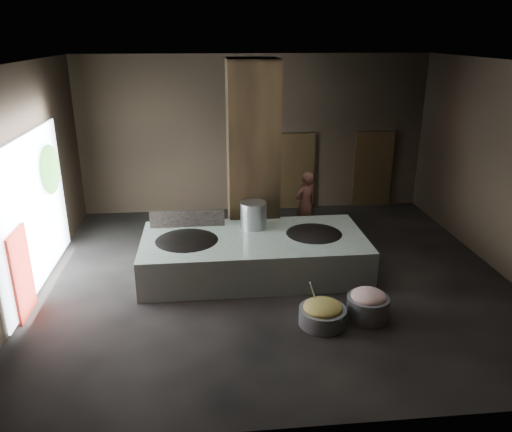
{
  "coord_description": "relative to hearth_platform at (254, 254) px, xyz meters",
  "views": [
    {
      "loc": [
        -1.41,
        -9.76,
        5.04
      ],
      "look_at": [
        -0.37,
        0.45,
        1.25
      ],
      "focal_mm": 35.0,
      "sensor_mm": 36.0,
      "label": 1
    }
  ],
  "objects": [
    {
      "name": "left_wall",
      "position": [
        -4.61,
        -0.24,
        1.83
      ],
      "size": [
        0.1,
        9.0,
        4.5
      ],
      "primitive_type": "cube",
      "color": "black",
      "rests_on": "ground"
    },
    {
      "name": "tree_silhouette",
      "position": [
        -4.41,
        1.06,
        1.78
      ],
      "size": [
        0.28,
        1.1,
        1.1
      ],
      "primitive_type": "ellipsoid",
      "color": "#194714",
      "rests_on": "left_opening"
    },
    {
      "name": "wok_right_rim",
      "position": [
        1.35,
        0.05,
        0.4
      ],
      "size": [
        1.46,
        1.46,
        0.05
      ],
      "primitive_type": "cylinder",
      "color": "black",
      "rests_on": "hearth_platform"
    },
    {
      "name": "veg_basin",
      "position": [
        1.05,
        -2.25,
        -0.26
      ],
      "size": [
        1.07,
        1.07,
        0.32
      ],
      "primitive_type": "cylinder",
      "rotation": [
        0.0,
        0.0,
        -0.27
      ],
      "color": "gray",
      "rests_on": "ground"
    },
    {
      "name": "wok_left",
      "position": [
        -1.45,
        -0.05,
        0.33
      ],
      "size": [
        1.54,
        1.54,
        0.42
      ],
      "primitive_type": "ellipsoid",
      "color": "black",
      "rests_on": "hearth_platform"
    },
    {
      "name": "left_opening",
      "position": [
        -4.51,
        -0.04,
        1.18
      ],
      "size": [
        0.04,
        4.2,
        3.1
      ],
      "primitive_type": "cube",
      "color": "white",
      "rests_on": "ground"
    },
    {
      "name": "platform_cap",
      "position": [
        0.0,
        0.0,
        0.39
      ],
      "size": [
        4.77,
        2.29,
        0.03
      ],
      "primitive_type": "cube",
      "color": "black",
      "rests_on": "hearth_platform"
    },
    {
      "name": "meat_fill",
      "position": [
        1.93,
        -2.12,
        0.03
      ],
      "size": [
        0.65,
        0.65,
        0.25
      ],
      "primitive_type": "ellipsoid",
      "color": "tan",
      "rests_on": "meat_basin"
    },
    {
      "name": "ladle",
      "position": [
        0.9,
        -2.1,
        0.13
      ],
      "size": [
        0.24,
        0.28,
        0.62
      ],
      "primitive_type": "cylinder",
      "rotation": [
        0.49,
        0.0,
        -0.71
      ],
      "color": "#ACAFB4",
      "rests_on": "veg_basin"
    },
    {
      "name": "wok_left_rim",
      "position": [
        -1.45,
        -0.05,
        0.4
      ],
      "size": [
        1.57,
        1.57,
        0.05
      ],
      "primitive_type": "cylinder",
      "color": "black",
      "rests_on": "hearth_platform"
    },
    {
      "name": "cook",
      "position": [
        1.53,
        1.97,
        0.44
      ],
      "size": [
        0.75,
        0.65,
        1.73
      ],
      "primitive_type": "imported",
      "rotation": [
        0.0,
        0.0,
        3.62
      ],
      "color": "#8C5547",
      "rests_on": "ground"
    },
    {
      "name": "ceiling",
      "position": [
        0.44,
        -0.24,
        4.13
      ],
      "size": [
        10.0,
        9.0,
        0.1
      ],
      "primitive_type": "cube",
      "color": "black",
      "rests_on": "back_wall"
    },
    {
      "name": "floor",
      "position": [
        0.44,
        -0.24,
        -0.47
      ],
      "size": [
        10.0,
        9.0,
        0.1
      ],
      "primitive_type": "cube",
      "color": "black",
      "rests_on": "ground"
    },
    {
      "name": "doorway_far",
      "position": [
        4.04,
        4.21,
        0.68
      ],
      "size": [
        1.18,
        0.08,
        2.38
      ],
      "primitive_type": "cube",
      "color": "black",
      "rests_on": "ground"
    },
    {
      "name": "splash_guard",
      "position": [
        -1.45,
        0.75,
        0.61
      ],
      "size": [
        1.69,
        0.07,
        0.42
      ],
      "primitive_type": "cube",
      "rotation": [
        0.0,
        0.0,
        0.0
      ],
      "color": "black",
      "rests_on": "hearth_platform"
    },
    {
      "name": "pavilion_sliver",
      "position": [
        -4.44,
        -1.34,
        0.43
      ],
      "size": [
        0.05,
        0.9,
        1.7
      ],
      "primitive_type": "cube",
      "color": "maroon",
      "rests_on": "ground"
    },
    {
      "name": "hearth_platform",
      "position": [
        0.0,
        0.0,
        0.0
      ],
      "size": [
        4.88,
        2.34,
        0.85
      ],
      "primitive_type": "cube",
      "rotation": [
        0.0,
        0.0,
        0.0
      ],
      "color": "silver",
      "rests_on": "ground"
    },
    {
      "name": "back_wall",
      "position": [
        0.44,
        4.31,
        1.83
      ],
      "size": [
        10.0,
        0.1,
        4.5
      ],
      "primitive_type": "cube",
      "color": "black",
      "rests_on": "ground"
    },
    {
      "name": "veg_fill",
      "position": [
        1.05,
        -2.25,
        -0.07
      ],
      "size": [
        0.71,
        0.71,
        0.22
      ],
      "primitive_type": "ellipsoid",
      "color": "#85A34F",
      "rests_on": "veg_basin"
    },
    {
      "name": "front_wall",
      "position": [
        0.44,
        -4.79,
        1.83
      ],
      "size": [
        10.0,
        0.1,
        4.5
      ],
      "primitive_type": "cube",
      "color": "black",
      "rests_on": "ground"
    },
    {
      "name": "meat_basin",
      "position": [
        1.93,
        -2.12,
        -0.21
      ],
      "size": [
        0.89,
        0.89,
        0.43
      ],
      "primitive_type": "cylinder",
      "rotation": [
        0.0,
        0.0,
        0.15
      ],
      "color": "gray",
      "rests_on": "ground"
    },
    {
      "name": "pillar",
      "position": [
        0.14,
        1.66,
        1.83
      ],
      "size": [
        1.2,
        1.2,
        4.5
      ],
      "primitive_type": "cube",
      "color": "black",
      "rests_on": "ground"
    },
    {
      "name": "doorway_near_glow",
      "position": [
        1.84,
        4.35,
        0.63
      ],
      "size": [
        0.87,
        0.04,
        2.06
      ],
      "primitive_type": "cube",
      "color": "#8C6647",
      "rests_on": "ground"
    },
    {
      "name": "stock_pot",
      "position": [
        0.05,
        0.55,
        0.71
      ],
      "size": [
        0.59,
        0.59,
        0.64
      ],
      "primitive_type": "cylinder",
      "color": "#ACAFB4",
      "rests_on": "hearth_platform"
    },
    {
      "name": "right_wall",
      "position": [
        5.49,
        -0.24,
        1.83
      ],
      "size": [
        0.1,
        9.0,
        4.5
      ],
      "primitive_type": "cube",
      "color": "black",
      "rests_on": "ground"
    },
    {
      "name": "doorway_near",
      "position": [
        1.64,
        4.21,
        0.68
      ],
      "size": [
        1.18,
        0.08,
        2.38
      ],
      "primitive_type": "cube",
      "color": "black",
      "rests_on": "ground"
    },
    {
      "name": "wok_right",
      "position": [
        1.35,
        0.05,
        0.33
      ],
      "size": [
        1.43,
        1.43,
        0.4
      ],
      "primitive_type": "ellipsoid",
      "color": "black",
      "rests_on": "hearth_platform"
    },
    {
      "name": "doorway_far_glow",
      "position": [
        3.82,
        4.41,
        0.63
      ],
      "size": [
        0.85,
        0.04,
        2.01
      ],
      "primitive_type": "cube",
      "color": "#8C6647",
      "rests_on": "ground"
    }
  ]
}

